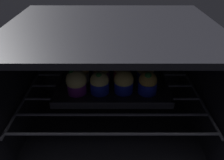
{
  "coord_description": "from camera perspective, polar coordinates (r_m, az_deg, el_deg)",
  "views": [
    {
      "loc": [
        -0.08,
        -39.88,
        54.6
      ],
      "look_at": [
        0.0,
        23.23,
        17.37
      ],
      "focal_mm": 37.06,
      "sensor_mm": 36.0,
      "label": 1
    }
  ],
  "objects": [
    {
      "name": "oven_cavity",
      "position": [
        0.76,
        -0.0,
        0.91
      ],
      "size": [
        59.0,
        47.0,
        37.0
      ],
      "color": "black",
      "rests_on": "ground"
    },
    {
      "name": "oven_rack",
      "position": [
        0.74,
        0.0,
        -2.99
      ],
      "size": [
        54.8,
        42.0,
        0.8
      ],
      "color": "#51515B",
      "rests_on": "oven_cavity"
    },
    {
      "name": "baking_tray",
      "position": [
        0.75,
        0.0,
        -1.77
      ],
      "size": [
        35.31,
        21.1,
        2.2
      ],
      "color": "black",
      "rests_on": "oven_rack"
    },
    {
      "name": "muffin_row0_col0",
      "position": [
        0.7,
        -8.8,
        -0.56
      ],
      "size": [
        6.29,
        6.29,
        7.95
      ],
      "color": "#7A238C",
      "rests_on": "baking_tray"
    },
    {
      "name": "muffin_row0_col1",
      "position": [
        0.7,
        -3.09,
        -0.75
      ],
      "size": [
        5.74,
        5.74,
        7.17
      ],
      "color": "#1928B7",
      "rests_on": "baking_tray"
    },
    {
      "name": "muffin_row0_col2",
      "position": [
        0.7,
        2.92,
        -0.52
      ],
      "size": [
        5.95,
        5.95,
        7.24
      ],
      "color": "#1928B7",
      "rests_on": "baking_tray"
    },
    {
      "name": "muffin_row0_col3",
      "position": [
        0.7,
        8.81,
        -0.69
      ],
      "size": [
        5.74,
        5.74,
        7.52
      ],
      "color": "#1928B7",
      "rests_on": "baking_tray"
    },
    {
      "name": "muffin_row1_col0",
      "position": [
        0.76,
        -7.96,
        2.11
      ],
      "size": [
        6.13,
        6.13,
        7.92
      ],
      "color": "silver",
      "rests_on": "baking_tray"
    },
    {
      "name": "muffin_row1_col1",
      "position": [
        0.76,
        -2.69,
        2.22
      ],
      "size": [
        5.74,
        5.74,
        7.39
      ],
      "color": "#7A238C",
      "rests_on": "baking_tray"
    },
    {
      "name": "muffin_row1_col2",
      "position": [
        0.76,
        2.48,
        2.17
      ],
      "size": [
        5.74,
        5.74,
        7.12
      ],
      "color": "red",
      "rests_on": "baking_tray"
    },
    {
      "name": "muffin_row1_col3",
      "position": [
        0.76,
        8.19,
        2.21
      ],
      "size": [
        5.74,
        5.74,
        7.62
      ],
      "color": "#1928B7",
      "rests_on": "baking_tray"
    }
  ]
}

